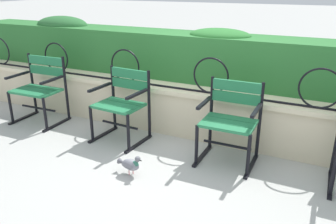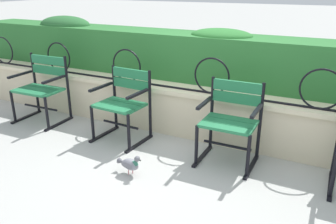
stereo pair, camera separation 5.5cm
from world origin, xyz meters
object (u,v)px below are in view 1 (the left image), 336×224
(park_chair_leftmost, at_px, (40,87))
(park_chair_centre_right, at_px, (231,119))
(pigeon_near_chairs, at_px, (130,164))
(park_chair_centre_left, at_px, (123,102))

(park_chair_leftmost, bearing_deg, park_chair_centre_right, 0.71)
(park_chair_leftmost, relative_size, pigeon_near_chairs, 3.00)
(park_chair_centre_left, bearing_deg, park_chair_centre_right, 1.68)
(park_chair_centre_left, height_order, pigeon_near_chairs, park_chair_centre_left)
(park_chair_centre_left, xyz_separation_m, pigeon_near_chairs, (0.52, -0.69, -0.34))
(park_chair_centre_right, bearing_deg, pigeon_near_chairs, -136.56)
(pigeon_near_chairs, bearing_deg, park_chair_centre_left, 127.24)
(park_chair_centre_right, relative_size, pigeon_near_chairs, 2.88)
(park_chair_leftmost, xyz_separation_m, pigeon_near_chairs, (1.83, -0.69, -0.36))
(park_chair_leftmost, height_order, park_chair_centre_right, park_chair_leftmost)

